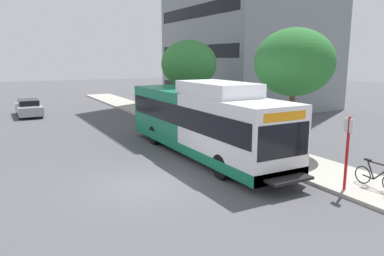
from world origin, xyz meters
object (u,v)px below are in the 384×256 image
Objects in this scene: bus_stop_sign_pole at (347,148)px; street_tree_near_stop at (294,62)px; bicycle_parked at (377,177)px; street_tree_mid_block at (189,64)px; parked_car_far_lane at (29,108)px; transit_bus at (202,121)px.

bus_stop_sign_pole is 6.11m from street_tree_near_stop.
street_tree_near_stop is (1.01, 5.42, 3.92)m from bicycle_parked.
street_tree_near_stop is 9.91m from street_tree_mid_block.
street_tree_mid_block is (1.75, 14.88, 2.61)m from bus_stop_sign_pole.
bus_stop_sign_pole is 1.48× the size of bicycle_parked.
street_tree_mid_block is 14.12m from parked_car_far_lane.
bicycle_parked is at bearing -21.45° from bus_stop_sign_pole.
bicycle_parked is 6.76m from street_tree_near_stop.
bus_stop_sign_pole reaches higher than parked_car_far_lane.
street_tree_mid_block is (3.56, 7.98, 2.56)m from transit_bus.
transit_bus is 7.13m from bus_stop_sign_pole.
parked_car_far_lane is at bearing 136.11° from street_tree_mid_block.
street_tree_near_stop is at bearing 66.82° from bus_stop_sign_pole.
parked_car_far_lane is at bearing 117.84° from street_tree_near_stop.
bus_stop_sign_pole is at bearing -71.61° from parked_car_far_lane.
bicycle_parked is (2.93, -7.34, -1.14)m from transit_bus.
transit_bus reaches higher than bicycle_parked.
street_tree_near_stop is 1.33× the size of parked_car_far_lane.
street_tree_mid_block is at bearing -43.89° from parked_car_far_lane.
street_tree_near_stop is 22.23m from parked_car_far_lane.
transit_bus reaches higher than parked_car_far_lane.
transit_bus is 2.72× the size of parked_car_far_lane.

